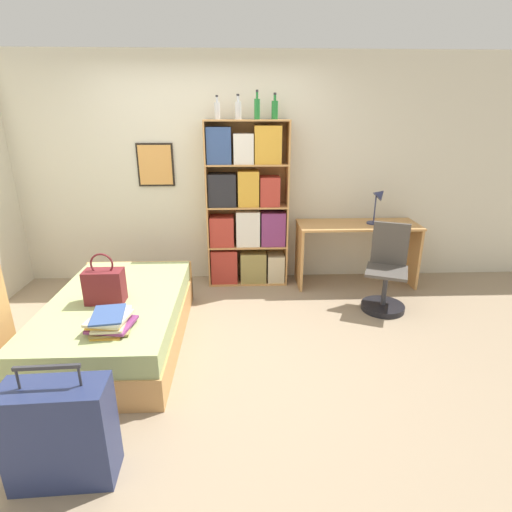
{
  "coord_description": "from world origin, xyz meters",
  "views": [
    {
      "loc": [
        0.39,
        -3.16,
        1.94
      ],
      "look_at": [
        0.52,
        0.18,
        0.75
      ],
      "focal_mm": 28.0,
      "sensor_mm": 36.0,
      "label": 1
    }
  ],
  "objects_px": {
    "suitcase": "(60,434)",
    "bottle_brown": "(238,110)",
    "bottle_green": "(217,110)",
    "desk": "(357,241)",
    "bookcase": "(246,210)",
    "handbag": "(105,286)",
    "bed": "(118,320)",
    "bottle_blue": "(275,109)",
    "desk_lamp": "(379,199)",
    "bottle_clear": "(257,108)",
    "book_stack_on_bed": "(110,321)",
    "desk_chair": "(385,282)"
  },
  "relations": [
    {
      "from": "handbag",
      "to": "desk_lamp",
      "type": "xyz_separation_m",
      "value": [
        2.71,
        1.33,
        0.43
      ]
    },
    {
      "from": "bookcase",
      "to": "bottle_clear",
      "type": "relative_size",
      "value": 6.43
    },
    {
      "from": "suitcase",
      "to": "desk_lamp",
      "type": "distance_m",
      "value": 3.77
    },
    {
      "from": "bottle_brown",
      "to": "desk_chair",
      "type": "bearing_deg",
      "value": -26.5
    },
    {
      "from": "desk_chair",
      "to": "handbag",
      "type": "bearing_deg",
      "value": -165.68
    },
    {
      "from": "bottle_green",
      "to": "bottle_brown",
      "type": "distance_m",
      "value": 0.22
    },
    {
      "from": "bookcase",
      "to": "bottle_blue",
      "type": "relative_size",
      "value": 7.04
    },
    {
      "from": "bottle_clear",
      "to": "suitcase",
      "type": "bearing_deg",
      "value": -113.42
    },
    {
      "from": "bottle_brown",
      "to": "desk_lamp",
      "type": "bearing_deg",
      "value": -3.37
    },
    {
      "from": "suitcase",
      "to": "bottle_brown",
      "type": "xyz_separation_m",
      "value": [
        0.98,
        2.76,
        1.68
      ]
    },
    {
      "from": "bottle_green",
      "to": "desk",
      "type": "distance_m",
      "value": 2.16
    },
    {
      "from": "desk",
      "to": "bottle_brown",
      "type": "bearing_deg",
      "value": 176.2
    },
    {
      "from": "bed",
      "to": "suitcase",
      "type": "xyz_separation_m",
      "value": [
        0.1,
        -1.42,
        0.09
      ]
    },
    {
      "from": "desk_lamp",
      "to": "bottle_clear",
      "type": "bearing_deg",
      "value": 177.56
    },
    {
      "from": "bottle_brown",
      "to": "bottle_blue",
      "type": "bearing_deg",
      "value": 2.0
    },
    {
      "from": "bottle_clear",
      "to": "desk_chair",
      "type": "relative_size",
      "value": 0.33
    },
    {
      "from": "bookcase",
      "to": "desk_chair",
      "type": "distance_m",
      "value": 1.73
    },
    {
      "from": "suitcase",
      "to": "desk",
      "type": "xyz_separation_m",
      "value": [
        2.35,
        2.67,
        0.23
      ]
    },
    {
      "from": "desk",
      "to": "desk_chair",
      "type": "height_order",
      "value": "desk_chair"
    },
    {
      "from": "suitcase",
      "to": "handbag",
      "type": "bearing_deg",
      "value": 96.26
    },
    {
      "from": "bed",
      "to": "book_stack_on_bed",
      "type": "xyz_separation_m",
      "value": [
        0.13,
        -0.55,
        0.29
      ]
    },
    {
      "from": "bottle_blue",
      "to": "desk",
      "type": "xyz_separation_m",
      "value": [
        0.98,
        -0.1,
        -1.46
      ]
    },
    {
      "from": "handbag",
      "to": "bottle_blue",
      "type": "relative_size",
      "value": 1.62
    },
    {
      "from": "bottle_brown",
      "to": "bottle_blue",
      "type": "height_order",
      "value": "bottle_blue"
    },
    {
      "from": "book_stack_on_bed",
      "to": "desk_chair",
      "type": "xyz_separation_m",
      "value": [
        2.46,
        1.13,
        -0.22
      ]
    },
    {
      "from": "desk",
      "to": "desk_chair",
      "type": "distance_m",
      "value": 0.72
    },
    {
      "from": "bottle_green",
      "to": "suitcase",
      "type": "bearing_deg",
      "value": -105.31
    },
    {
      "from": "bottle_green",
      "to": "bottle_brown",
      "type": "bearing_deg",
      "value": -2.77
    },
    {
      "from": "bed",
      "to": "desk",
      "type": "relative_size",
      "value": 1.31
    },
    {
      "from": "suitcase",
      "to": "bottle_brown",
      "type": "distance_m",
      "value": 3.38
    },
    {
      "from": "desk",
      "to": "bed",
      "type": "bearing_deg",
      "value": -153.12
    },
    {
      "from": "book_stack_on_bed",
      "to": "suitcase",
      "type": "distance_m",
      "value": 0.9
    },
    {
      "from": "bottle_green",
      "to": "bottle_clear",
      "type": "bearing_deg",
      "value": -6.08
    },
    {
      "from": "desk",
      "to": "desk_chair",
      "type": "xyz_separation_m",
      "value": [
        0.14,
        -0.66,
        -0.24
      ]
    },
    {
      "from": "desk",
      "to": "desk_chair",
      "type": "bearing_deg",
      "value": -78.18
    },
    {
      "from": "bookcase",
      "to": "desk",
      "type": "xyz_separation_m",
      "value": [
        1.3,
        -0.1,
        -0.37
      ]
    },
    {
      "from": "book_stack_on_bed",
      "to": "bottle_clear",
      "type": "bearing_deg",
      "value": 58.09
    },
    {
      "from": "bottle_clear",
      "to": "desk",
      "type": "relative_size",
      "value": 0.21
    },
    {
      "from": "handbag",
      "to": "desk_chair",
      "type": "distance_m",
      "value": 2.74
    },
    {
      "from": "bed",
      "to": "bookcase",
      "type": "xyz_separation_m",
      "value": [
        1.16,
        1.34,
        0.68
      ]
    },
    {
      "from": "bottle_blue",
      "to": "desk",
      "type": "distance_m",
      "value": 1.76
    },
    {
      "from": "desk_lamp",
      "to": "bottle_brown",
      "type": "bearing_deg",
      "value": 176.63
    },
    {
      "from": "bottle_brown",
      "to": "bottle_blue",
      "type": "relative_size",
      "value": 0.95
    },
    {
      "from": "bed",
      "to": "book_stack_on_bed",
      "type": "distance_m",
      "value": 0.63
    },
    {
      "from": "desk_chair",
      "to": "bottle_brown",
      "type": "bearing_deg",
      "value": 153.5
    },
    {
      "from": "bookcase",
      "to": "desk",
      "type": "distance_m",
      "value": 1.35
    },
    {
      "from": "bed",
      "to": "bottle_blue",
      "type": "height_order",
      "value": "bottle_blue"
    },
    {
      "from": "desk",
      "to": "bottle_blue",
      "type": "bearing_deg",
      "value": 173.91
    },
    {
      "from": "bookcase",
      "to": "desk",
      "type": "height_order",
      "value": "bookcase"
    },
    {
      "from": "book_stack_on_bed",
      "to": "handbag",
      "type": "bearing_deg",
      "value": 110.97
    }
  ]
}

